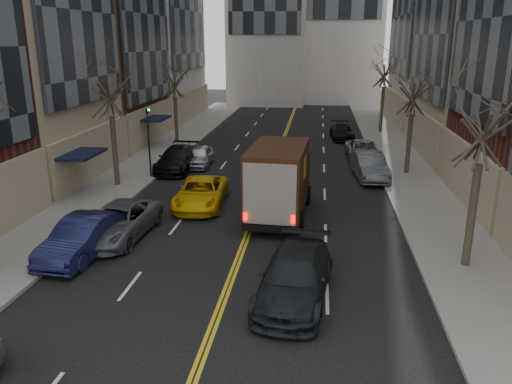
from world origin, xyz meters
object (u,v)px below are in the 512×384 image
Objects in this scene: taxi at (201,193)px; pedestrian at (303,197)px; observer_sedan at (295,277)px; ups_truck at (279,181)px.

pedestrian is at bearing -6.58° from taxi.
observer_sedan is 3.55× the size of pedestrian.
ups_truck is 4.48m from taxi.
ups_truck is 1.74m from pedestrian.
taxi is at bearing 87.17° from pedestrian.
ups_truck is at bearing -17.64° from taxi.
observer_sedan is 8.93m from pedestrian.
pedestrian reaches higher than observer_sedan.
pedestrian reaches higher than taxi.
pedestrian is (1.16, 0.76, -1.05)m from ups_truck.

